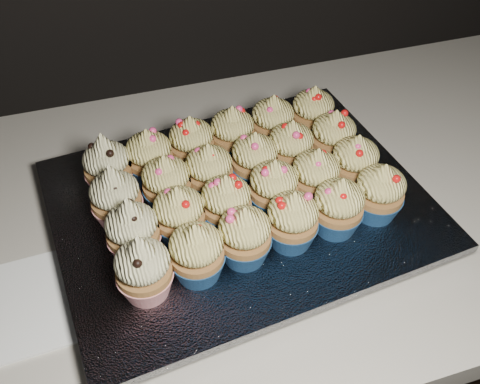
# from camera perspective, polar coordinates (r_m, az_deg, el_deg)

# --- Properties ---
(cabinet) EXTENTS (2.40, 0.60, 0.86)m
(cabinet) POSITION_cam_1_polar(r_m,az_deg,el_deg) (1.13, -1.93, -18.04)
(cabinet) COLOR black
(cabinet) RESTS_ON ground
(worktop) EXTENTS (2.44, 0.64, 0.04)m
(worktop) POSITION_cam_1_polar(r_m,az_deg,el_deg) (0.76, -2.73, -2.24)
(worktop) COLOR beige
(worktop) RESTS_ON cabinet
(napkin) EXTENTS (0.15, 0.15, 0.00)m
(napkin) POSITION_cam_1_polar(r_m,az_deg,el_deg) (0.69, -22.19, -11.17)
(napkin) COLOR white
(napkin) RESTS_ON worktop
(baking_tray) EXTENTS (0.47, 0.38, 0.02)m
(baking_tray) POSITION_cam_1_polar(r_m,az_deg,el_deg) (0.72, 0.00, -2.22)
(baking_tray) COLOR black
(baking_tray) RESTS_ON worktop
(foil_lining) EXTENTS (0.51, 0.42, 0.01)m
(foil_lining) POSITION_cam_1_polar(r_m,az_deg,el_deg) (0.71, 0.00, -1.27)
(foil_lining) COLOR silver
(foil_lining) RESTS_ON baking_tray
(cupcake_0) EXTENTS (0.06, 0.06, 0.10)m
(cupcake_0) POSITION_cam_1_polar(r_m,az_deg,el_deg) (0.59, -10.26, -8.08)
(cupcake_0) COLOR red
(cupcake_0) RESTS_ON foil_lining
(cupcake_1) EXTENTS (0.06, 0.06, 0.08)m
(cupcake_1) POSITION_cam_1_polar(r_m,az_deg,el_deg) (0.60, -4.63, -6.49)
(cupcake_1) COLOR navy
(cupcake_1) RESTS_ON foil_lining
(cupcake_2) EXTENTS (0.06, 0.06, 0.08)m
(cupcake_2) POSITION_cam_1_polar(r_m,az_deg,el_deg) (0.61, 0.49, -4.70)
(cupcake_2) COLOR navy
(cupcake_2) RESTS_ON foil_lining
(cupcake_3) EXTENTS (0.06, 0.06, 0.08)m
(cupcake_3) POSITION_cam_1_polar(r_m,az_deg,el_deg) (0.63, 5.59, -3.02)
(cupcake_3) COLOR navy
(cupcake_3) RESTS_ON foil_lining
(cupcake_4) EXTENTS (0.06, 0.06, 0.08)m
(cupcake_4) POSITION_cam_1_polar(r_m,az_deg,el_deg) (0.65, 10.42, -1.57)
(cupcake_4) COLOR navy
(cupcake_4) RESTS_ON foil_lining
(cupcake_5) EXTENTS (0.06, 0.06, 0.08)m
(cupcake_5) POSITION_cam_1_polar(r_m,az_deg,el_deg) (0.68, 14.64, -0.03)
(cupcake_5) COLOR navy
(cupcake_5) RESTS_ON foil_lining
(cupcake_6) EXTENTS (0.06, 0.06, 0.10)m
(cupcake_6) POSITION_cam_1_polar(r_m,az_deg,el_deg) (0.63, -11.37, -4.09)
(cupcake_6) COLOR red
(cupcake_6) RESTS_ON foil_lining
(cupcake_7) EXTENTS (0.06, 0.06, 0.08)m
(cupcake_7) POSITION_cam_1_polar(r_m,az_deg,el_deg) (0.64, -6.47, -2.47)
(cupcake_7) COLOR navy
(cupcake_7) RESTS_ON foil_lining
(cupcake_8) EXTENTS (0.06, 0.06, 0.08)m
(cupcake_8) POSITION_cam_1_polar(r_m,az_deg,el_deg) (0.65, -1.46, -1.23)
(cupcake_8) COLOR navy
(cupcake_8) RESTS_ON foil_lining
(cupcake_9) EXTENTS (0.06, 0.06, 0.08)m
(cupcake_9) POSITION_cam_1_polar(r_m,az_deg,el_deg) (0.67, 3.60, 0.43)
(cupcake_9) COLOR navy
(cupcake_9) RESTS_ON foil_lining
(cupcake_10) EXTENTS (0.06, 0.06, 0.08)m
(cupcake_10) POSITION_cam_1_polar(r_m,az_deg,el_deg) (0.69, 8.03, 1.64)
(cupcake_10) COLOR navy
(cupcake_10) RESTS_ON foil_lining
(cupcake_11) EXTENTS (0.06, 0.06, 0.08)m
(cupcake_11) POSITION_cam_1_polar(r_m,az_deg,el_deg) (0.72, 12.10, 3.07)
(cupcake_11) COLOR navy
(cupcake_11) RESTS_ON foil_lining
(cupcake_12) EXTENTS (0.06, 0.06, 0.10)m
(cupcake_12) POSITION_cam_1_polar(r_m,az_deg,el_deg) (0.67, -13.11, -0.60)
(cupcake_12) COLOR red
(cupcake_12) RESTS_ON foil_lining
(cupcake_13) EXTENTS (0.06, 0.06, 0.08)m
(cupcake_13) POSITION_cam_1_polar(r_m,az_deg,el_deg) (0.68, -7.82, 0.90)
(cupcake_13) COLOR navy
(cupcake_13) RESTS_ON foil_lining
(cupcake_14) EXTENTS (0.06, 0.06, 0.08)m
(cupcake_14) POSITION_cam_1_polar(r_m,az_deg,el_deg) (0.69, -3.30, 2.16)
(cupcake_14) COLOR navy
(cupcake_14) RESTS_ON foil_lining
(cupcake_15) EXTENTS (0.06, 0.06, 0.08)m
(cupcake_15) POSITION_cam_1_polar(r_m,az_deg,el_deg) (0.70, 1.57, 3.43)
(cupcake_15) COLOR navy
(cupcake_15) RESTS_ON foil_lining
(cupcake_16) EXTENTS (0.06, 0.06, 0.08)m
(cupcake_16) POSITION_cam_1_polar(r_m,az_deg,el_deg) (0.73, 5.43, 4.70)
(cupcake_16) COLOR navy
(cupcake_16) RESTS_ON foil_lining
(cupcake_17) EXTENTS (0.06, 0.06, 0.08)m
(cupcake_17) POSITION_cam_1_polar(r_m,az_deg,el_deg) (0.75, 9.88, 5.74)
(cupcake_17) COLOR navy
(cupcake_17) RESTS_ON foil_lining
(cupcake_18) EXTENTS (0.06, 0.06, 0.10)m
(cupcake_18) POSITION_cam_1_polar(r_m,az_deg,el_deg) (0.71, -13.94, 2.68)
(cupcake_18) COLOR red
(cupcake_18) RESTS_ON foil_lining
(cupcake_19) EXTENTS (0.06, 0.06, 0.08)m
(cupcake_19) POSITION_cam_1_polar(r_m,az_deg,el_deg) (0.72, -9.61, 3.69)
(cupcake_19) COLOR navy
(cupcake_19) RESTS_ON foil_lining
(cupcake_20) EXTENTS (0.06, 0.06, 0.08)m
(cupcake_20) POSITION_cam_1_polar(r_m,az_deg,el_deg) (0.73, -5.18, 5.14)
(cupcake_20) COLOR navy
(cupcake_20) RESTS_ON foil_lining
(cupcake_21) EXTENTS (0.06, 0.06, 0.08)m
(cupcake_21) POSITION_cam_1_polar(r_m,az_deg,el_deg) (0.75, -0.81, 6.25)
(cupcake_21) COLOR navy
(cupcake_21) RESTS_ON foil_lining
(cupcake_22) EXTENTS (0.06, 0.06, 0.08)m
(cupcake_22) POSITION_cam_1_polar(r_m,az_deg,el_deg) (0.77, 3.51, 7.44)
(cupcake_22) COLOR navy
(cupcake_22) RESTS_ON foil_lining
(cupcake_23) EXTENTS (0.06, 0.06, 0.08)m
(cupcake_23) POSITION_cam_1_polar(r_m,az_deg,el_deg) (0.79, 7.74, 8.35)
(cupcake_23) COLOR navy
(cupcake_23) RESTS_ON foil_lining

